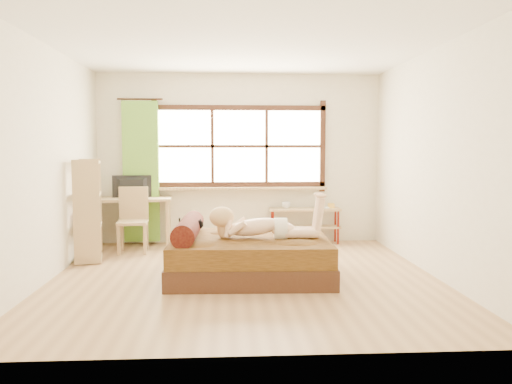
{
  "coord_description": "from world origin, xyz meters",
  "views": [
    {
      "loc": [
        -0.2,
        -5.78,
        1.52
      ],
      "look_at": [
        0.15,
        0.2,
        0.99
      ],
      "focal_mm": 35.0,
      "sensor_mm": 36.0,
      "label": 1
    }
  ],
  "objects": [
    {
      "name": "floor",
      "position": [
        0.0,
        0.0,
        0.0
      ],
      "size": [
        4.5,
        4.5,
        0.0
      ],
      "primitive_type": "plane",
      "color": "#9E754C",
      "rests_on": "ground"
    },
    {
      "name": "ceiling",
      "position": [
        0.0,
        0.0,
        2.7
      ],
      "size": [
        4.5,
        4.5,
        0.0
      ],
      "primitive_type": "plane",
      "rotation": [
        3.14,
        0.0,
        0.0
      ],
      "color": "white",
      "rests_on": "wall_back"
    },
    {
      "name": "wall_back",
      "position": [
        0.0,
        2.25,
        1.35
      ],
      "size": [
        4.5,
        0.0,
        4.5
      ],
      "primitive_type": "plane",
      "rotation": [
        1.57,
        0.0,
        0.0
      ],
      "color": "silver",
      "rests_on": "floor"
    },
    {
      "name": "wall_front",
      "position": [
        0.0,
        -2.25,
        1.35
      ],
      "size": [
        4.5,
        0.0,
        4.5
      ],
      "primitive_type": "plane",
      "rotation": [
        -1.57,
        0.0,
        0.0
      ],
      "color": "silver",
      "rests_on": "floor"
    },
    {
      "name": "wall_left",
      "position": [
        -2.25,
        0.0,
        1.35
      ],
      "size": [
        0.0,
        4.5,
        4.5
      ],
      "primitive_type": "plane",
      "rotation": [
        1.57,
        0.0,
        1.57
      ],
      "color": "silver",
      "rests_on": "floor"
    },
    {
      "name": "wall_right",
      "position": [
        2.25,
        0.0,
        1.35
      ],
      "size": [
        0.0,
        4.5,
        4.5
      ],
      "primitive_type": "plane",
      "rotation": [
        1.57,
        0.0,
        -1.57
      ],
      "color": "silver",
      "rests_on": "floor"
    },
    {
      "name": "window",
      "position": [
        0.0,
        2.22,
        1.51
      ],
      "size": [
        2.8,
        0.16,
        1.46
      ],
      "color": "#FFEDBF",
      "rests_on": "wall_back"
    },
    {
      "name": "curtain",
      "position": [
        -1.55,
        2.13,
        1.15
      ],
      "size": [
        0.55,
        0.1,
        2.2
      ],
      "primitive_type": "cube",
      "color": "#4C8624",
      "rests_on": "wall_back"
    },
    {
      "name": "bed",
      "position": [
        0.02,
        0.06,
        0.25
      ],
      "size": [
        1.91,
        1.55,
        0.71
      ],
      "rotation": [
        0.0,
        0.0,
        -0.03
      ],
      "color": "black",
      "rests_on": "floor"
    },
    {
      "name": "woman",
      "position": [
        0.22,
        0.01,
        0.74
      ],
      "size": [
        1.31,
        0.41,
        0.56
      ],
      "primitive_type": null,
      "rotation": [
        0.0,
        0.0,
        -0.03
      ],
      "color": "beige",
      "rests_on": "bed"
    },
    {
      "name": "kitten",
      "position": [
        -0.65,
        0.16,
        0.58
      ],
      "size": [
        0.28,
        0.12,
        0.22
      ],
      "primitive_type": null,
      "rotation": [
        0.0,
        0.0,
        -0.03
      ],
      "color": "black",
      "rests_on": "bed"
    },
    {
      "name": "desk",
      "position": [
        -1.68,
        1.95,
        0.66
      ],
      "size": [
        1.25,
        0.65,
        0.76
      ],
      "rotation": [
        0.0,
        0.0,
        0.08
      ],
      "color": "#A6815A",
      "rests_on": "floor"
    },
    {
      "name": "monitor",
      "position": [
        -1.68,
        2.0,
        0.93
      ],
      "size": [
        0.6,
        0.13,
        0.34
      ],
      "primitive_type": "imported",
      "rotation": [
        0.0,
        0.0,
        3.22
      ],
      "color": "black",
      "rests_on": "desk"
    },
    {
      "name": "chair",
      "position": [
        -1.58,
        1.59,
        0.53
      ],
      "size": [
        0.46,
        0.46,
        0.95
      ],
      "rotation": [
        0.0,
        0.0,
        0.08
      ],
      "color": "#A6815A",
      "rests_on": "floor"
    },
    {
      "name": "pipe_shelf",
      "position": [
        1.05,
        2.07,
        0.41
      ],
      "size": [
        1.13,
        0.3,
        0.64
      ],
      "rotation": [
        0.0,
        0.0,
        -0.01
      ],
      "color": "#A6815A",
      "rests_on": "floor"
    },
    {
      "name": "cup",
      "position": [
        0.74,
        2.07,
        0.62
      ],
      "size": [
        0.13,
        0.13,
        0.1
      ],
      "primitive_type": "imported",
      "rotation": [
        0.0,
        0.0,
        -0.01
      ],
      "color": "gray",
      "rests_on": "pipe_shelf"
    },
    {
      "name": "book",
      "position": [
        1.24,
        2.07,
        0.57
      ],
      "size": [
        0.18,
        0.25,
        0.02
      ],
      "primitive_type": "imported",
      "rotation": [
        0.0,
        0.0,
        -0.01
      ],
      "color": "gray",
      "rests_on": "pipe_shelf"
    },
    {
      "name": "bookshelf",
      "position": [
        -2.08,
        1.02,
        0.69
      ],
      "size": [
        0.45,
        0.65,
        1.36
      ],
      "rotation": [
        0.0,
        0.0,
        0.21
      ],
      "color": "#A6815A",
      "rests_on": "floor"
    }
  ]
}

